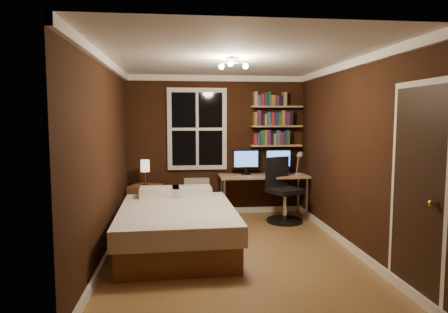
{
  "coord_description": "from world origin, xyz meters",
  "views": [
    {
      "loc": [
        -0.66,
        -5.1,
        1.76
      ],
      "look_at": [
        -0.05,
        0.45,
        1.21
      ],
      "focal_mm": 32.0,
      "sensor_mm": 36.0,
      "label": 1
    }
  ],
  "objects": [
    {
      "name": "wall_back",
      "position": [
        0.0,
        2.1,
        1.25
      ],
      "size": [
        3.2,
        0.04,
        2.5
      ],
      "primitive_type": "cube",
      "color": "black",
      "rests_on": "ground"
    },
    {
      "name": "door_knob",
      "position": [
        1.55,
        -1.85,
        1.0
      ],
      "size": [
        0.06,
        0.06,
        0.06
      ],
      "primitive_type": "sphere",
      "color": "gold",
      "rests_on": "door"
    },
    {
      "name": "nightstand",
      "position": [
        -1.25,
        1.75,
        0.3
      ],
      "size": [
        0.6,
        0.6,
        0.6
      ],
      "primitive_type": "cube",
      "rotation": [
        0.0,
        0.0,
        -0.3
      ],
      "color": "brown",
      "rests_on": "ground"
    },
    {
      "name": "desk",
      "position": [
        0.81,
        1.79,
        0.68
      ],
      "size": [
        1.56,
        0.59,
        0.74
      ],
      "color": "tan",
      "rests_on": "ground"
    },
    {
      "name": "floor",
      "position": [
        0.0,
        0.0,
        0.0
      ],
      "size": [
        4.2,
        4.2,
        0.0
      ],
      "primitive_type": "plane",
      "color": "olive",
      "rests_on": "ground"
    },
    {
      "name": "wall_right",
      "position": [
        1.6,
        0.0,
        1.25
      ],
      "size": [
        0.04,
        4.2,
        2.5
      ],
      "primitive_type": "cube",
      "color": "black",
      "rests_on": "ground"
    },
    {
      "name": "wall_left",
      "position": [
        -1.6,
        0.0,
        1.25
      ],
      "size": [
        0.04,
        4.2,
        2.5
      ],
      "primitive_type": "cube",
      "color": "black",
      "rests_on": "ground"
    },
    {
      "name": "books_row_lower",
      "position": [
        1.08,
        1.98,
        1.38
      ],
      "size": [
        0.66,
        0.16,
        0.23
      ],
      "primitive_type": null,
      "color": "maroon",
      "rests_on": "bookshelf_lower"
    },
    {
      "name": "bookshelf_upper",
      "position": [
        1.08,
        1.98,
        1.95
      ],
      "size": [
        0.92,
        0.22,
        0.03
      ],
      "primitive_type": "cube",
      "color": "tan",
      "rests_on": "wall_back"
    },
    {
      "name": "books_row_middle",
      "position": [
        1.08,
        1.98,
        1.73
      ],
      "size": [
        0.66,
        0.16,
        0.23
      ],
      "primitive_type": null,
      "color": "navy",
      "rests_on": "bookshelf_middle"
    },
    {
      "name": "office_chair",
      "position": [
        1.06,
        1.39,
        0.42
      ],
      "size": [
        0.64,
        0.64,
        1.09
      ],
      "rotation": [
        0.0,
        0.0,
        0.43
      ],
      "color": "black",
      "rests_on": "ground"
    },
    {
      "name": "radiator",
      "position": [
        -0.37,
        1.98,
        0.34
      ],
      "size": [
        0.45,
        0.16,
        0.67
      ],
      "primitive_type": "cube",
      "color": "beige",
      "rests_on": "ground"
    },
    {
      "name": "books_row_upper",
      "position": [
        1.08,
        1.98,
        2.08
      ],
      "size": [
        0.54,
        0.16,
        0.23
      ],
      "primitive_type": null,
      "color": "#265932",
      "rests_on": "bookshelf_upper"
    },
    {
      "name": "desk_lamp",
      "position": [
        1.43,
        1.7,
        0.96
      ],
      "size": [
        0.14,
        0.32,
        0.44
      ],
      "primitive_type": null,
      "color": "silver",
      "rests_on": "desk"
    },
    {
      "name": "bookshelf_lower",
      "position": [
        1.08,
        1.98,
        1.25
      ],
      "size": [
        0.92,
        0.22,
        0.03
      ],
      "primitive_type": "cube",
      "color": "tan",
      "rests_on": "wall_back"
    },
    {
      "name": "monitor_right",
      "position": [
        1.09,
        1.86,
        0.97
      ],
      "size": [
        0.48,
        0.12,
        0.45
      ],
      "primitive_type": null,
      "color": "black",
      "rests_on": "desk"
    },
    {
      "name": "bedside_lamp",
      "position": [
        -1.25,
        1.75,
        0.82
      ],
      "size": [
        0.15,
        0.15,
        0.44
      ],
      "primitive_type": null,
      "color": "white",
      "rests_on": "nightstand"
    },
    {
      "name": "window",
      "position": [
        -0.35,
        2.06,
        1.55
      ],
      "size": [
        1.06,
        0.06,
        1.46
      ],
      "primitive_type": "cube",
      "color": "white",
      "rests_on": "wall_back"
    },
    {
      "name": "door",
      "position": [
        1.59,
        -1.55,
        1.02
      ],
      "size": [
        0.03,
        0.82,
        2.05
      ],
      "primitive_type": null,
      "color": "black",
      "rests_on": "ground"
    },
    {
      "name": "ceiling",
      "position": [
        0.0,
        0.0,
        2.5
      ],
      "size": [
        3.2,
        4.2,
        0.02
      ],
      "primitive_type": "cube",
      "color": "white",
      "rests_on": "wall_back"
    },
    {
      "name": "bed",
      "position": [
        -0.71,
        0.15,
        0.3
      ],
      "size": [
        1.56,
        2.12,
        0.71
      ],
      "rotation": [
        0.0,
        0.0,
        0.03
      ],
      "color": "brown",
      "rests_on": "ground"
    },
    {
      "name": "monitor_left",
      "position": [
        0.5,
        1.86,
        0.97
      ],
      "size": [
        0.48,
        0.12,
        0.45
      ],
      "primitive_type": null,
      "color": "black",
      "rests_on": "desk"
    },
    {
      "name": "ceiling_fixture",
      "position": [
        0.0,
        -0.1,
        2.4
      ],
      "size": [
        0.44,
        0.44,
        0.18
      ],
      "primitive_type": null,
      "color": "beige",
      "rests_on": "ceiling"
    },
    {
      "name": "bookshelf_middle",
      "position": [
        1.08,
        1.98,
        1.6
      ],
      "size": [
        0.92,
        0.22,
        0.03
      ],
      "primitive_type": "cube",
      "color": "tan",
      "rests_on": "wall_back"
    }
  ]
}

